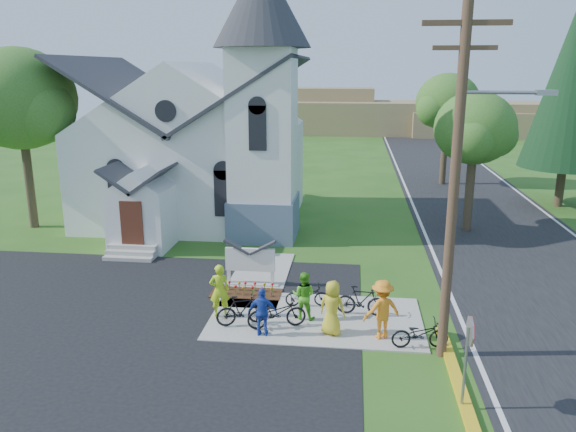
# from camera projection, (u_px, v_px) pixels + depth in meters

# --- Properties ---
(ground) EXTENTS (120.00, 120.00, 0.00)m
(ground) POSITION_uv_depth(u_px,v_px,m) (269.00, 323.00, 18.39)
(ground) COLOR #295919
(ground) RESTS_ON ground
(parking_lot) EXTENTS (20.00, 16.00, 0.02)m
(parking_lot) POSITION_uv_depth(u_px,v_px,m) (35.00, 340.00, 17.25)
(parking_lot) COLOR black
(parking_lot) RESTS_ON ground
(road) EXTENTS (8.00, 90.00, 0.02)m
(road) POSITION_uv_depth(u_px,v_px,m) (483.00, 216.00, 31.67)
(road) COLOR black
(road) RESTS_ON ground
(sidewalk) EXTENTS (7.00, 4.00, 0.05)m
(sidewalk) POSITION_uv_depth(u_px,v_px,m) (316.00, 318.00, 18.70)
(sidewalk) COLOR #9C958C
(sidewalk) RESTS_ON ground
(church) EXTENTS (12.35, 12.00, 13.00)m
(church) POSITION_uv_depth(u_px,v_px,m) (201.00, 124.00, 29.65)
(church) COLOR white
(church) RESTS_ON ground
(church_sign) EXTENTS (2.20, 0.40, 1.70)m
(church_sign) POSITION_uv_depth(u_px,v_px,m) (250.00, 260.00, 21.33)
(church_sign) COLOR #9C958C
(church_sign) RESTS_ON ground
(flower_bed) EXTENTS (2.60, 1.10, 0.07)m
(flower_bed) POSITION_uv_depth(u_px,v_px,m) (246.00, 294.00, 20.72)
(flower_bed) COLOR #37210F
(flower_bed) RESTS_ON ground
(utility_pole) EXTENTS (3.45, 0.28, 10.00)m
(utility_pole) POSITION_uv_depth(u_px,v_px,m) (458.00, 173.00, 14.97)
(utility_pole) COLOR #482F24
(utility_pole) RESTS_ON ground
(stop_sign) EXTENTS (0.11, 0.76, 2.48)m
(stop_sign) POSITION_uv_depth(u_px,v_px,m) (469.00, 344.00, 13.29)
(stop_sign) COLOR gray
(stop_sign) RESTS_ON ground
(tree_lot_corner) EXTENTS (5.60, 5.60, 9.15)m
(tree_lot_corner) POSITION_uv_depth(u_px,v_px,m) (19.00, 99.00, 27.87)
(tree_lot_corner) COLOR #34261C
(tree_lot_corner) RESTS_ON ground
(tree_road_near) EXTENTS (4.00, 4.00, 7.05)m
(tree_road_near) POSITION_uv_depth(u_px,v_px,m) (475.00, 129.00, 27.63)
(tree_road_near) COLOR #34261C
(tree_road_near) RESTS_ON ground
(tree_road_mid) EXTENTS (4.40, 4.40, 7.80)m
(tree_road_mid) POSITION_uv_depth(u_px,v_px,m) (448.00, 103.00, 38.95)
(tree_road_mid) COLOR #34261C
(tree_road_mid) RESTS_ON ground
(conifer) EXTENTS (5.20, 5.20, 12.40)m
(conifer) POSITION_uv_depth(u_px,v_px,m) (573.00, 81.00, 32.10)
(conifer) COLOR #34261C
(conifer) RESTS_ON ground
(distant_hills) EXTENTS (61.00, 10.00, 5.60)m
(distant_hills) POSITION_uv_depth(u_px,v_px,m) (360.00, 116.00, 71.55)
(distant_hills) COLOR olive
(distant_hills) RESTS_ON ground
(cyclist_0) EXTENTS (0.76, 0.61, 1.82)m
(cyclist_0) POSITION_uv_depth(u_px,v_px,m) (220.00, 290.00, 18.61)
(cyclist_0) COLOR #ADD819
(cyclist_0) RESTS_ON sidewalk
(bike_0) EXTENTS (1.58, 0.76, 0.80)m
(bike_0) POSITION_uv_depth(u_px,v_px,m) (307.00, 295.00, 19.51)
(bike_0) COLOR black
(bike_0) RESTS_ON sidewalk
(cyclist_1) EXTENTS (0.88, 0.73, 1.61)m
(cyclist_1) POSITION_uv_depth(u_px,v_px,m) (304.00, 295.00, 18.46)
(cyclist_1) COLOR #4AB021
(cyclist_1) RESTS_ON sidewalk
(bike_1) EXTENTS (1.74, 1.06, 1.01)m
(bike_1) POSITION_uv_depth(u_px,v_px,m) (242.00, 310.00, 18.06)
(bike_1) COLOR black
(bike_1) RESTS_ON sidewalk
(cyclist_2) EXTENTS (0.91, 0.39, 1.55)m
(cyclist_2) POSITION_uv_depth(u_px,v_px,m) (263.00, 312.00, 17.29)
(cyclist_2) COLOR #2446B8
(cyclist_2) RESTS_ON sidewalk
(bike_2) EXTENTS (2.02, 1.25, 1.00)m
(bike_2) POSITION_uv_depth(u_px,v_px,m) (277.00, 313.00, 17.87)
(bike_2) COLOR black
(bike_2) RESTS_ON sidewalk
(cyclist_3) EXTENTS (1.38, 1.13, 1.86)m
(cyclist_3) POSITION_uv_depth(u_px,v_px,m) (382.00, 309.00, 17.11)
(cyclist_3) COLOR orange
(cyclist_3) RESTS_ON sidewalk
(bike_3) EXTENTS (1.75, 0.61, 1.03)m
(bike_3) POSITION_uv_depth(u_px,v_px,m) (362.00, 301.00, 18.78)
(bike_3) COLOR black
(bike_3) RESTS_ON sidewalk
(cyclist_4) EXTENTS (1.00, 0.83, 1.75)m
(cyclist_4) POSITION_uv_depth(u_px,v_px,m) (332.00, 308.00, 17.35)
(cyclist_4) COLOR gold
(cyclist_4) RESTS_ON sidewalk
(bike_4) EXTENTS (1.75, 0.80, 0.89)m
(bike_4) POSITION_uv_depth(u_px,v_px,m) (420.00, 334.00, 16.58)
(bike_4) COLOR black
(bike_4) RESTS_ON sidewalk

